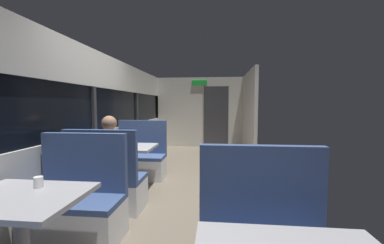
# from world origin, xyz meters

# --- Properties ---
(ground_plane) EXTENTS (3.30, 9.20, 0.02)m
(ground_plane) POSITION_xyz_m (0.00, 0.00, -0.01)
(ground_plane) COLOR #665B4C
(carriage_window_panel_left) EXTENTS (0.09, 8.48, 2.30)m
(carriage_window_panel_left) POSITION_xyz_m (-1.45, 0.00, 1.11)
(carriage_window_panel_left) COLOR beige
(carriage_window_panel_left) RESTS_ON ground_plane
(carriage_end_bulkhead) EXTENTS (2.90, 0.11, 2.30)m
(carriage_end_bulkhead) POSITION_xyz_m (0.06, 4.19, 1.14)
(carriage_end_bulkhead) COLOR beige
(carriage_end_bulkhead) RESTS_ON ground_plane
(carriage_aisle_panel_right) EXTENTS (0.08, 2.40, 2.30)m
(carriage_aisle_panel_right) POSITION_xyz_m (1.45, 3.00, 1.15)
(carriage_aisle_panel_right) COLOR beige
(carriage_aisle_panel_right) RESTS_ON ground_plane
(dining_table_near_window) EXTENTS (0.90, 0.70, 0.74)m
(dining_table_near_window) POSITION_xyz_m (-0.89, -2.09, 0.64)
(dining_table_near_window) COLOR #9E9EA3
(dining_table_near_window) RESTS_ON ground_plane
(bench_near_window_facing_entry) EXTENTS (0.95, 0.50, 1.10)m
(bench_near_window_facing_entry) POSITION_xyz_m (-0.89, -1.39, 0.33)
(bench_near_window_facing_entry) COLOR silver
(bench_near_window_facing_entry) RESTS_ON ground_plane
(dining_table_mid_window) EXTENTS (0.90, 0.70, 0.74)m
(dining_table_mid_window) POSITION_xyz_m (-0.89, -0.01, 0.64)
(dining_table_mid_window) COLOR #9E9EA3
(dining_table_mid_window) RESTS_ON ground_plane
(bench_mid_window_facing_end) EXTENTS (0.95, 0.50, 1.10)m
(bench_mid_window_facing_end) POSITION_xyz_m (-0.89, -0.71, 0.33)
(bench_mid_window_facing_end) COLOR silver
(bench_mid_window_facing_end) RESTS_ON ground_plane
(bench_mid_window_facing_entry) EXTENTS (0.95, 0.50, 1.10)m
(bench_mid_window_facing_entry) POSITION_xyz_m (-0.89, 0.69, 0.33)
(bench_mid_window_facing_entry) COLOR silver
(bench_mid_window_facing_entry) RESTS_ON ground_plane
(seated_passenger) EXTENTS (0.47, 0.55, 1.26)m
(seated_passenger) POSITION_xyz_m (-0.89, -0.64, 0.54)
(seated_passenger) COLOR #26262D
(seated_passenger) RESTS_ON ground_plane
(coffee_cup_primary) EXTENTS (0.07, 0.07, 0.09)m
(coffee_cup_primary) POSITION_xyz_m (-0.88, -1.92, 0.79)
(coffee_cup_primary) COLOR white
(coffee_cup_primary) RESTS_ON dining_table_near_window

